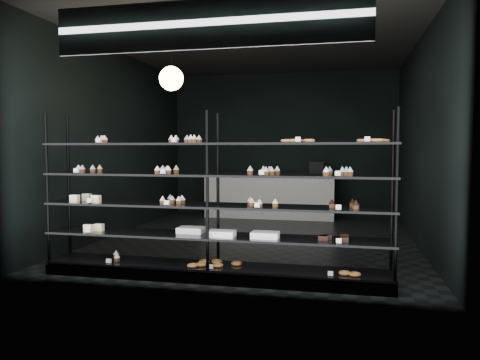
{
  "coord_description": "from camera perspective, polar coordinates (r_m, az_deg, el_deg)",
  "views": [
    {
      "loc": [
        1.39,
        -7.54,
        1.49
      ],
      "look_at": [
        0.12,
        -1.9,
        1.11
      ],
      "focal_mm": 35.0,
      "sensor_mm": 36.0,
      "label": 1
    }
  ],
  "objects": [
    {
      "name": "service_counter",
      "position": [
        10.21,
        3.69,
        -1.8
      ],
      "size": [
        2.89,
        0.65,
        1.23
      ],
      "color": "silver",
      "rests_on": "room"
    },
    {
      "name": "display_shelf",
      "position": [
        5.37,
        -3.58,
        -5.46
      ],
      "size": [
        4.0,
        0.5,
        1.91
      ],
      "color": "black",
      "rests_on": "room"
    },
    {
      "name": "signage",
      "position": [
        4.98,
        -4.21,
        18.41
      ],
      "size": [
        3.3,
        0.05,
        0.5
      ],
      "color": "#0D1741",
      "rests_on": "room"
    },
    {
      "name": "pendant_lamp",
      "position": [
        6.55,
        -8.38,
        12.15
      ],
      "size": [
        0.33,
        0.33,
        0.89
      ],
      "color": "black",
      "rests_on": "room"
    },
    {
      "name": "room",
      "position": [
        7.67,
        2.21,
        4.58
      ],
      "size": [
        5.01,
        6.01,
        3.2
      ],
      "color": "black",
      "rests_on": "ground"
    }
  ]
}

